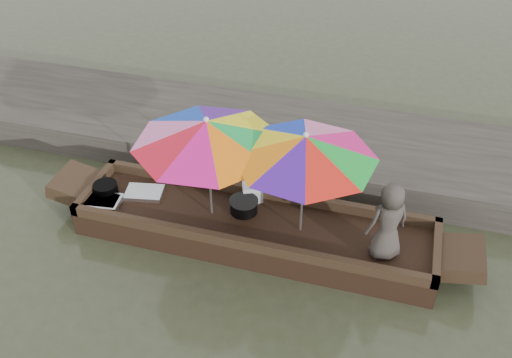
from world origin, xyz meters
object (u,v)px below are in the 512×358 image
(umbrella_bow, at_px, (209,168))
(umbrella_stern, at_px, (303,184))
(vendor, at_px, (388,221))
(cooking_pot, at_px, (106,189))
(boat_hull, at_px, (254,230))
(charcoal_grill, at_px, (244,206))
(tray_crayfish, at_px, (102,202))
(tray_scallop, at_px, (144,193))
(supply_bag, at_px, (252,192))

(umbrella_bow, distance_m, umbrella_stern, 1.27)
(vendor, height_order, umbrella_stern, umbrella_stern)
(vendor, bearing_deg, cooking_pot, -33.96)
(boat_hull, xyz_separation_m, charcoal_grill, (-0.19, 0.15, 0.27))
(tray_crayfish, relative_size, tray_scallop, 1.00)
(tray_scallop, bearing_deg, boat_hull, -4.00)
(tray_scallop, distance_m, umbrella_stern, 2.47)
(boat_hull, relative_size, vendor, 4.46)
(umbrella_bow, bearing_deg, tray_scallop, 173.75)
(supply_bag, relative_size, umbrella_bow, 0.14)
(charcoal_grill, distance_m, vendor, 2.04)
(boat_hull, height_order, umbrella_bow, umbrella_bow)
(tray_crayfish, distance_m, umbrella_bow, 1.75)
(charcoal_grill, xyz_separation_m, supply_bag, (0.04, 0.30, 0.04))
(vendor, bearing_deg, supply_bag, -49.76)
(boat_hull, distance_m, supply_bag, 0.56)
(cooking_pot, height_order, umbrella_bow, umbrella_bow)
(umbrella_bow, xyz_separation_m, umbrella_stern, (1.27, 0.00, 0.00))
(charcoal_grill, height_order, umbrella_bow, umbrella_bow)
(supply_bag, bearing_deg, umbrella_bow, -135.74)
(boat_hull, xyz_separation_m, tray_scallop, (-1.70, 0.12, 0.21))
(tray_crayfish, relative_size, supply_bag, 1.91)
(cooking_pot, relative_size, umbrella_bow, 0.18)
(charcoal_grill, height_order, supply_bag, supply_bag)
(vendor, distance_m, umbrella_bow, 2.40)
(tray_crayfish, xyz_separation_m, supply_bag, (2.03, 0.71, 0.09))
(supply_bag, xyz_separation_m, umbrella_bow, (-0.46, -0.45, 0.65))
(tray_scallop, bearing_deg, umbrella_bow, -6.25)
(cooking_pot, distance_m, vendor, 4.03)
(charcoal_grill, relative_size, supply_bag, 1.37)
(vendor, bearing_deg, tray_scallop, -36.79)
(umbrella_bow, relative_size, umbrella_stern, 1.07)
(tray_crayfish, bearing_deg, boat_hull, 6.91)
(tray_scallop, xyz_separation_m, charcoal_grill, (1.51, 0.04, 0.06))
(tray_scallop, relative_size, supply_bag, 1.91)
(cooking_pot, bearing_deg, supply_bag, 13.21)
(tray_scallop, height_order, charcoal_grill, charcoal_grill)
(tray_crayfish, relative_size, charcoal_grill, 1.39)
(charcoal_grill, bearing_deg, tray_scallop, -178.64)
(supply_bag, bearing_deg, vendor, -17.52)
(charcoal_grill, height_order, vendor, vendor)
(cooking_pot, xyz_separation_m, charcoal_grill, (2.04, 0.19, -0.00))
(cooking_pot, bearing_deg, boat_hull, 0.95)
(boat_hull, distance_m, vendor, 1.92)
(vendor, distance_m, umbrella_stern, 1.15)
(supply_bag, distance_m, vendor, 2.06)
(cooking_pot, relative_size, umbrella_stern, 0.19)
(supply_bag, bearing_deg, tray_scallop, -167.90)
(charcoal_grill, xyz_separation_m, umbrella_bow, (-0.42, -0.15, 0.68))
(charcoal_grill, xyz_separation_m, umbrella_stern, (0.84, -0.15, 0.68))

